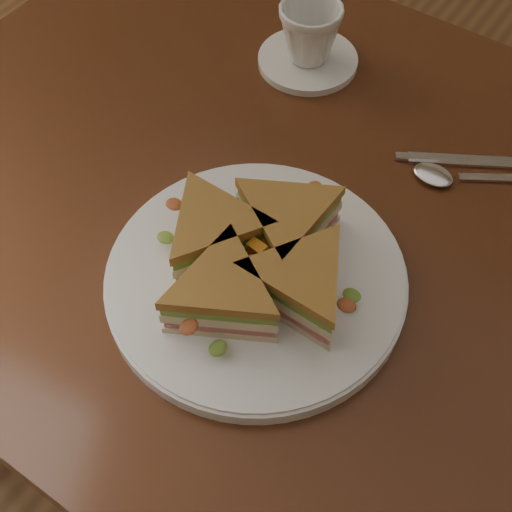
# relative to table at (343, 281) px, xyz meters

# --- Properties ---
(ground) EXTENTS (6.00, 6.00, 0.00)m
(ground) POSITION_rel_table_xyz_m (0.00, 0.00, -0.65)
(ground) COLOR brown
(ground) RESTS_ON ground
(table) EXTENTS (1.20, 0.80, 0.75)m
(table) POSITION_rel_table_xyz_m (0.00, 0.00, 0.00)
(table) COLOR #33170B
(table) RESTS_ON ground
(plate) EXTENTS (0.31, 0.31, 0.02)m
(plate) POSITION_rel_table_xyz_m (-0.05, -0.12, 0.11)
(plate) COLOR white
(plate) RESTS_ON table
(sandwich_wedges) EXTENTS (0.24, 0.24, 0.06)m
(sandwich_wedges) POSITION_rel_table_xyz_m (-0.05, -0.12, 0.14)
(sandwich_wedges) COLOR beige
(sandwich_wedges) RESTS_ON plate
(crisps_mound) EXTENTS (0.09, 0.09, 0.05)m
(crisps_mound) POSITION_rel_table_xyz_m (-0.05, -0.12, 0.14)
(crisps_mound) COLOR #BD6D18
(crisps_mound) RESTS_ON plate
(spoon) EXTENTS (0.16, 0.11, 0.01)m
(spoon) POSITION_rel_table_xyz_m (0.06, 0.13, 0.10)
(spoon) COLOR silver
(spoon) RESTS_ON table
(knife) EXTENTS (0.19, 0.12, 0.00)m
(knife) POSITION_rel_table_xyz_m (0.07, 0.18, 0.10)
(knife) COLOR silver
(knife) RESTS_ON table
(saucer) EXTENTS (0.13, 0.13, 0.01)m
(saucer) POSITION_rel_table_xyz_m (-0.19, 0.21, 0.10)
(saucer) COLOR white
(saucer) RESTS_ON table
(coffee_cup) EXTENTS (0.11, 0.11, 0.08)m
(coffee_cup) POSITION_rel_table_xyz_m (-0.19, 0.21, 0.15)
(coffee_cup) COLOR white
(coffee_cup) RESTS_ON saucer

